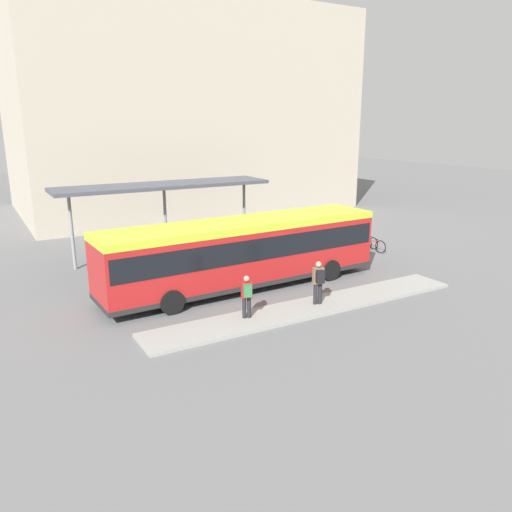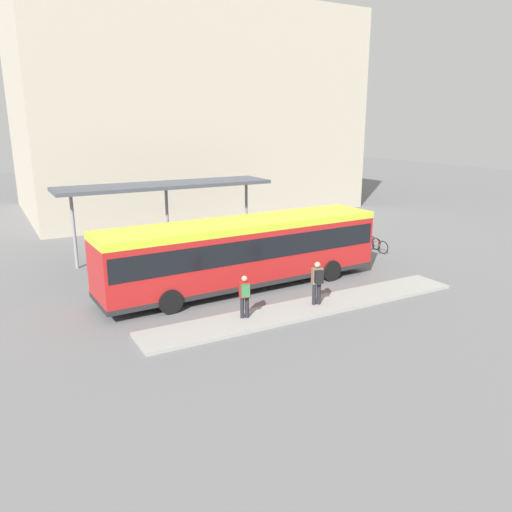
{
  "view_description": "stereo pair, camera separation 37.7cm",
  "coord_description": "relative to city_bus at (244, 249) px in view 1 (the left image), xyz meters",
  "views": [
    {
      "loc": [
        -9.87,
        -18.05,
        6.97
      ],
      "look_at": [
        0.62,
        0.0,
        1.33
      ],
      "focal_mm": 35.0,
      "sensor_mm": 36.0,
      "label": 1
    },
    {
      "loc": [
        -9.54,
        -18.24,
        6.97
      ],
      "look_at": [
        0.62,
        0.0,
        1.33
      ],
      "focal_mm": 35.0,
      "sensor_mm": 36.0,
      "label": 2
    }
  ],
  "objects": [
    {
      "name": "pedestrian_waiting",
      "position": [
        -1.73,
        -3.38,
        -0.72
      ],
      "size": [
        0.44,
        0.48,
        1.58
      ],
      "rotation": [
        0.0,
        0.0,
        1.26
      ],
      "color": "#232328",
      "rests_on": "curb_island"
    },
    {
      "name": "station_shelter",
      "position": [
        -1.06,
        6.58,
        1.96
      ],
      "size": [
        11.09,
        2.66,
        3.89
      ],
      "color": "#4C515B",
      "rests_on": "ground_plane"
    },
    {
      "name": "bicycle_black",
      "position": [
        9.55,
        3.5,
        -1.36
      ],
      "size": [
        0.48,
        1.8,
        0.77
      ],
      "rotation": [
        0.0,
        0.0,
        -1.6
      ],
      "color": "black",
      "rests_on": "ground_plane"
    },
    {
      "name": "curb_island",
      "position": [
        1.0,
        -3.54,
        -1.68
      ],
      "size": [
        13.43,
        1.8,
        0.12
      ],
      "color": "#9E9E99",
      "rests_on": "ground_plane"
    },
    {
      "name": "pedestrian_companion",
      "position": [
        1.33,
        -3.53,
        -0.64
      ],
      "size": [
        0.47,
        0.51,
        1.71
      ],
      "rotation": [
        0.0,
        0.0,
        1.29
      ],
      "color": "#232328",
      "rests_on": "curb_island"
    },
    {
      "name": "bicycle_blue",
      "position": [
        9.58,
        2.68,
        -1.39
      ],
      "size": [
        0.48,
        1.64,
        0.71
      ],
      "rotation": [
        0.0,
        0.0,
        1.55
      ],
      "color": "black",
      "rests_on": "ground_plane"
    },
    {
      "name": "ground_plane",
      "position": [
        -0.01,
        -0.0,
        -1.74
      ],
      "size": [
        120.0,
        120.0,
        0.0
      ],
      "primitive_type": "plane",
      "color": "slate"
    },
    {
      "name": "station_building",
      "position": [
        5.97,
        21.88,
        5.95
      ],
      "size": [
        25.2,
        15.79,
        15.39
      ],
      "color": "#BCB29E",
      "rests_on": "ground_plane"
    },
    {
      "name": "bicycle_red",
      "position": [
        9.24,
        1.86,
        -1.38
      ],
      "size": [
        0.48,
        1.67,
        0.72
      ],
      "rotation": [
        0.0,
        0.0,
        1.71
      ],
      "color": "black",
      "rests_on": "ground_plane"
    },
    {
      "name": "city_bus",
      "position": [
        0.0,
        0.0,
        0.0
      ],
      "size": [
        12.56,
        3.04,
        2.96
      ],
      "rotation": [
        0.0,
        0.0,
        0.04
      ],
      "color": "red",
      "rests_on": "ground_plane"
    }
  ]
}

